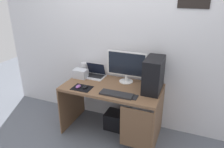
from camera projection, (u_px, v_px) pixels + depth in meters
ground_plane at (112, 131)px, 3.17m from camera, size 8.00×8.00×0.00m
wall_back at (122, 39)px, 3.00m from camera, size 4.00×0.05×2.60m
desk at (113, 97)px, 2.93m from camera, size 1.33×0.69×0.73m
pc_tower at (154, 75)px, 2.69m from camera, size 0.21×0.41×0.44m
monitor at (126, 66)px, 2.93m from camera, size 0.55×0.19×0.44m
laptop at (95, 74)px, 3.18m from camera, size 0.30×0.23×0.22m
speaker at (84, 68)px, 3.27m from camera, size 0.09×0.09×0.18m
projector at (80, 74)px, 3.14m from camera, size 0.20×0.14×0.13m
keyboard at (116, 94)px, 2.65m from camera, size 0.42×0.14×0.02m
mousepad at (82, 88)px, 2.83m from camera, size 0.26×0.20×0.00m
mouse_left at (85, 87)px, 2.82m from camera, size 0.06×0.10×0.03m
mouse_right at (78, 86)px, 2.83m from camera, size 0.06×0.10×0.03m
cell_phone at (135, 97)px, 2.59m from camera, size 0.07×0.13×0.01m
subwoofer at (114, 120)px, 3.20m from camera, size 0.26×0.26×0.26m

